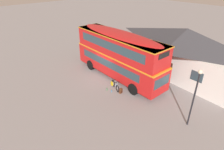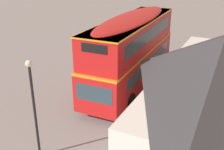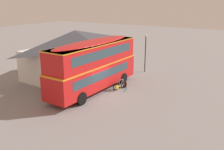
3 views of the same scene
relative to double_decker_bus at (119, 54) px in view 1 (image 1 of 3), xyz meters
name	(u,v)px [view 1 (image 1 of 3)]	position (x,y,z in m)	size (l,w,h in m)	color
ground_plane	(106,77)	(-0.80, -1.07, -2.65)	(120.00, 120.00, 0.00)	gray
double_decker_bus	(119,54)	(0.00, 0.00, 0.00)	(10.82, 2.84, 4.79)	black
touring_bicycle	(115,85)	(1.51, -1.86, -2.27)	(1.62, 0.70, 1.02)	black
backpack_on_ground	(121,91)	(2.39, -1.96, -2.39)	(0.30, 0.32, 0.50)	#592D19
water_bottle_blue_sports	(112,91)	(1.74, -2.50, -2.53)	(0.06, 0.06, 0.25)	#338CBF
water_bottle_green_metal	(107,89)	(1.20, -2.61, -2.52)	(0.07, 0.07, 0.26)	green
pub_building	(184,52)	(3.95, 5.54, -0.10)	(12.91, 6.09, 4.96)	silver
street_lamp	(195,93)	(8.57, -1.21, 0.12)	(0.28, 0.28, 4.46)	black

